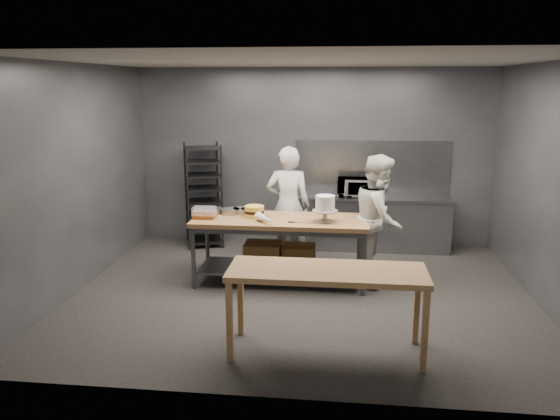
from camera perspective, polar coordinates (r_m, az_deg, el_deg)
name	(u,v)px	position (r m, az deg, el deg)	size (l,w,h in m)	color
ground	(302,293)	(7.35, 2.27, -8.71)	(6.00, 6.00, 0.00)	black
back_wall	(313,157)	(9.41, 3.49, 5.54)	(6.00, 0.04, 3.00)	#4C4F54
work_table	(280,242)	(7.60, -0.05, -3.39)	(2.40, 0.90, 0.92)	brown
near_counter	(327,278)	(5.58, 4.93, -7.04)	(2.00, 0.70, 0.90)	olive
back_counter	(371,222)	(9.29, 9.47, -1.30)	(2.60, 0.60, 0.90)	slate
splashback_panel	(372,167)	(9.41, 9.59, 4.46)	(2.60, 0.02, 0.90)	slate
speed_rack	(204,196)	(9.40, -8.00, 1.45)	(0.78, 0.81, 1.75)	black
chef_behind	(288,206)	(8.29, 0.86, 0.43)	(0.67, 0.44, 1.83)	silver
chef_right	(379,219)	(7.66, 10.31, -0.95)	(0.87, 0.68, 1.80)	silver
microwave	(354,187)	(9.15, 7.73, 2.38)	(0.54, 0.37, 0.30)	black
frosted_cake_stand	(325,205)	(7.28, 4.73, 0.50)	(0.34, 0.34, 0.36)	#AA9F88
layer_cake	(254,212)	(7.56, -2.70, -0.16)	(0.27, 0.27, 0.16)	#F9DF4F
cake_pans	(232,211)	(7.80, -5.02, -0.10)	(0.82, 0.34, 0.07)	gray
piping_bag	(265,219)	(7.22, -1.56, -0.95)	(0.12, 0.12, 0.38)	silver
offset_spatula	(298,222)	(7.26, 1.88, -1.30)	(0.36, 0.02, 0.02)	slate
pastry_clamshells	(204,213)	(7.66, -7.92, -0.27)	(0.36, 0.41, 0.11)	#93491D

